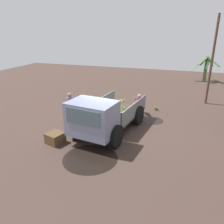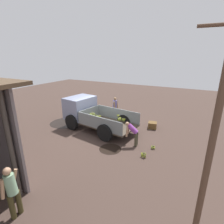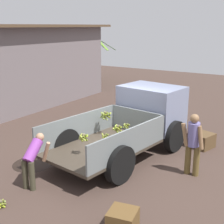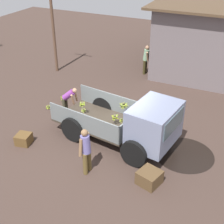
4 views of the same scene
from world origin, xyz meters
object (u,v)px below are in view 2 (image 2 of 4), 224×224
Objects in this scene: person_foreground_visitor at (115,107)px; utility_pole at (213,137)px; banana_bunch_on_ground_1 at (144,155)px; wooden_crate_1 at (89,113)px; banana_bunch_on_ground_0 at (153,147)px; cargo_truck at (87,111)px; person_worker_loading at (133,132)px; person_bystander_near_shed at (12,190)px; wooden_crate_0 at (152,125)px.

utility_pole is at bearing -47.28° from person_foreground_visitor.
wooden_crate_1 is at bearing -32.55° from banana_bunch_on_ground_1.
utility_pole is 23.14× the size of banana_bunch_on_ground_0.
banana_bunch_on_ground_0 is at bearing -61.00° from utility_pole.
utility_pole is 18.42× the size of banana_bunch_on_ground_1.
banana_bunch_on_ground_1 is at bearing 147.45° from wooden_crate_1.
cargo_truck reaches higher than banana_bunch_on_ground_0.
wooden_crate_1 is at bearing -24.34° from banana_bunch_on_ground_0.
person_bystander_near_shed is at bearing 68.08° from person_worker_loading.
wooden_crate_0 is (0.57, -3.54, 0.07)m from banana_bunch_on_ground_1.
wooden_crate_1 is at bearing -39.41° from utility_pole.
cargo_truck reaches higher than banana_bunch_on_ground_1.
person_foreground_visitor is 8.70m from person_bystander_near_shed.
wooden_crate_0 is 0.80× the size of wooden_crate_1.
utility_pole reaches higher than cargo_truck.
person_bystander_near_shed is (-1.11, 8.63, -0.02)m from person_foreground_visitor.
person_worker_loading is at bearing 150.00° from wooden_crate_1.
person_foreground_visitor reaches higher than wooden_crate_0.
utility_pole is at bearing 140.59° from wooden_crate_1.
wooden_crate_1 reaches higher than wooden_crate_0.
utility_pole reaches higher than banana_bunch_on_ground_0.
banana_bunch_on_ground_1 is (2.34, -2.94, -2.73)m from utility_pole.
banana_bunch_on_ground_0 is at bearing -100.90° from banana_bunch_on_ground_1.
banana_bunch_on_ground_1 is at bearing 99.11° from wooden_crate_0.
cargo_truck is 4.99m from banana_bunch_on_ground_1.
person_worker_loading reaches higher than wooden_crate_1.
banana_bunch_on_ground_0 is at bearing -116.15° from person_bystander_near_shed.
wooden_crate_1 is at bearing -167.88° from person_foreground_visitor.
wooden_crate_1 is (4.98, -0.00, 0.03)m from wooden_crate_0.
cargo_truck is 2.28m from person_foreground_visitor.
banana_bunch_on_ground_0 is at bearing -36.50° from person_foreground_visitor.
person_bystander_near_shed reaches higher than wooden_crate_1.
banana_bunch_on_ground_0 is at bearing 176.93° from cargo_truck.
wooden_crate_1 is at bearing -50.70° from cargo_truck.
cargo_truck is at bearing -22.75° from person_worker_loading.
utility_pole is at bearing -161.09° from person_bystander_near_shed.
utility_pole is at bearing 119.00° from banana_bunch_on_ground_0.
person_bystander_near_shed is at bearing 77.66° from wooden_crate_0.
banana_bunch_on_ground_0 is 6.29m from wooden_crate_1.
banana_bunch_on_ground_1 is 3.58m from wooden_crate_0.
banana_bunch_on_ground_1 is at bearing 129.25° from person_worker_loading.
wooden_crate_0 is at bearing -149.23° from cargo_truck.
person_bystander_near_shed is at bearing -80.37° from person_foreground_visitor.
utility_pole is at bearing 153.04° from cargo_truck.
utility_pole is 5.41m from person_bystander_near_shed.
wooden_crate_0 is at bearing -104.23° from person_bystander_near_shed.
person_bystander_near_shed is 6.28m from banana_bunch_on_ground_0.
person_foreground_visitor is at bearing -170.18° from wooden_crate_1.
cargo_truck is 3.01× the size of person_bystander_near_shed.
banana_bunch_on_ground_0 is (-3.67, 2.95, -0.83)m from person_foreground_visitor.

